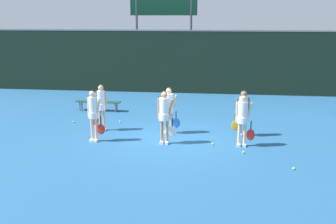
# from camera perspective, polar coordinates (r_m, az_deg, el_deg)

# --- Properties ---
(ground_plane) EXTENTS (140.00, 140.00, 0.00)m
(ground_plane) POSITION_cam_1_polar(r_m,az_deg,el_deg) (13.95, 0.06, -3.80)
(ground_plane) COLOR #235684
(fence_windscreen) EXTENTS (60.00, 0.08, 3.47)m
(fence_windscreen) POSITION_cam_1_polar(r_m,az_deg,el_deg) (21.73, 2.76, 7.29)
(fence_windscreen) COLOR black
(fence_windscreen) RESTS_ON ground_plane
(scoreboard) EXTENTS (3.93, 0.15, 5.99)m
(scoreboard) POSITION_cam_1_polar(r_m,az_deg,el_deg) (23.65, -0.65, 14.94)
(scoreboard) COLOR #515156
(scoreboard) RESTS_ON ground_plane
(bench_courtside) EXTENTS (2.06, 0.44, 0.44)m
(bench_courtside) POSITION_cam_1_polar(r_m,az_deg,el_deg) (18.09, -10.10, 1.36)
(bench_courtside) COLOR #19472D
(bench_courtside) RESTS_ON ground_plane
(player_0) EXTENTS (0.61, 0.33, 1.80)m
(player_0) POSITION_cam_1_polar(r_m,az_deg,el_deg) (13.56, -10.76, 0.12)
(player_0) COLOR beige
(player_0) RESTS_ON ground_plane
(player_1) EXTENTS (0.66, 0.37, 1.80)m
(player_1) POSITION_cam_1_polar(r_m,az_deg,el_deg) (13.08, -0.51, -0.13)
(player_1) COLOR tan
(player_1) RESTS_ON ground_plane
(player_2) EXTENTS (0.65, 0.37, 1.75)m
(player_2) POSITION_cam_1_polar(r_m,az_deg,el_deg) (13.06, 10.81, -0.54)
(player_2) COLOR beige
(player_2) RESTS_ON ground_plane
(player_3) EXTENTS (0.60, 0.32, 1.74)m
(player_3) POSITION_cam_1_polar(r_m,az_deg,el_deg) (14.83, -9.66, 1.12)
(player_3) COLOR tan
(player_3) RESTS_ON ground_plane
(player_4) EXTENTS (0.66, 0.39, 1.70)m
(player_4) POSITION_cam_1_polar(r_m,az_deg,el_deg) (14.27, 0.13, 0.79)
(player_4) COLOR tan
(player_4) RESTS_ON ground_plane
(player_5) EXTENTS (0.61, 0.34, 1.68)m
(player_5) POSITION_cam_1_polar(r_m,az_deg,el_deg) (14.19, 10.84, 0.41)
(player_5) COLOR #8C664C
(player_5) RESTS_ON ground_plane
(tennis_ball_0) EXTENTS (0.07, 0.07, 0.07)m
(tennis_ball_0) POSITION_cam_1_polar(r_m,az_deg,el_deg) (12.67, 10.91, -5.75)
(tennis_ball_0) COLOR #CCE033
(tennis_ball_0) RESTS_ON ground_plane
(tennis_ball_1) EXTENTS (0.07, 0.07, 0.07)m
(tennis_ball_1) POSITION_cam_1_polar(r_m,az_deg,el_deg) (11.72, 17.77, -7.82)
(tennis_ball_1) COLOR #CCE033
(tennis_ball_1) RESTS_ON ground_plane
(tennis_ball_2) EXTENTS (0.07, 0.07, 0.07)m
(tennis_ball_2) POSITION_cam_1_polar(r_m,az_deg,el_deg) (15.51, 0.89, -1.84)
(tennis_ball_2) COLOR #CCE033
(tennis_ball_2) RESTS_ON ground_plane
(tennis_ball_3) EXTENTS (0.07, 0.07, 0.07)m
(tennis_ball_3) POSITION_cam_1_polar(r_m,az_deg,el_deg) (16.04, -6.96, -1.41)
(tennis_ball_3) COLOR #CCE033
(tennis_ball_3) RESTS_ON ground_plane
(tennis_ball_4) EXTENTS (0.07, 0.07, 0.07)m
(tennis_ball_4) POSITION_cam_1_polar(r_m,az_deg,el_deg) (16.35, -13.54, -1.41)
(tennis_ball_4) COLOR #CCE033
(tennis_ball_4) RESTS_ON ground_plane
(tennis_ball_5) EXTENTS (0.07, 0.07, 0.07)m
(tennis_ball_5) POSITION_cam_1_polar(r_m,az_deg,el_deg) (13.28, 6.50, -4.65)
(tennis_ball_5) COLOR #CCE033
(tennis_ball_5) RESTS_ON ground_plane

